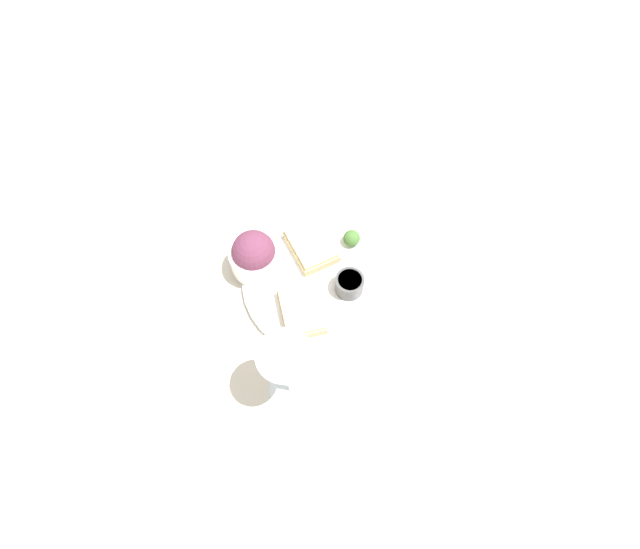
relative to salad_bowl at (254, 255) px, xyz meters
The scene contains 9 objects.
ground_plane 0.13m from the salad_bowl, 33.75° to the left, with size 4.00×4.00×0.00m, color beige.
dinner_plate 0.13m from the salad_bowl, 33.75° to the left, with size 0.28×0.28×0.01m.
salad_bowl is the anchor object (origin of this frame).
sauce_ramekin 0.18m from the salad_bowl, 32.35° to the left, with size 0.05×0.05×0.04m.
cheese_toast_near 0.11m from the salad_bowl, 66.82° to the left, with size 0.11×0.09×0.03m.
cheese_toast_far 0.13m from the salad_bowl, ahead, with size 0.12×0.11×0.03m.
wine_glass 0.25m from the salad_bowl, 24.77° to the right, with size 0.08×0.08×0.17m.
garnish 0.18m from the salad_bowl, 63.77° to the left, with size 0.03×0.03×0.03m.
fork 0.30m from the salad_bowl, 82.94° to the left, with size 0.11×0.13×0.01m.
Camera 1 is at (0.31, -0.27, 0.82)m, focal length 28.00 mm.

